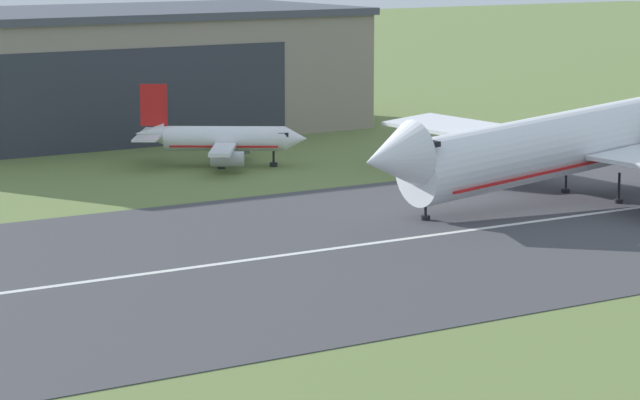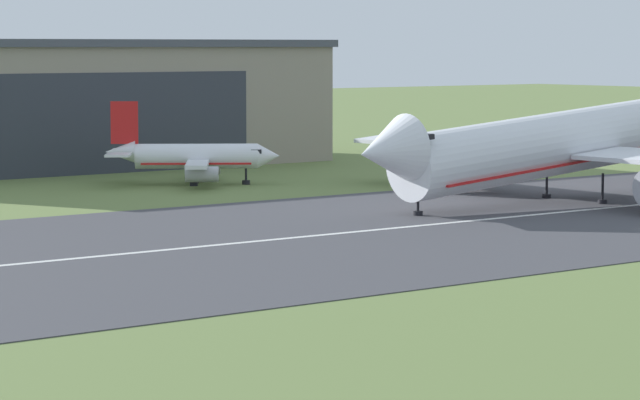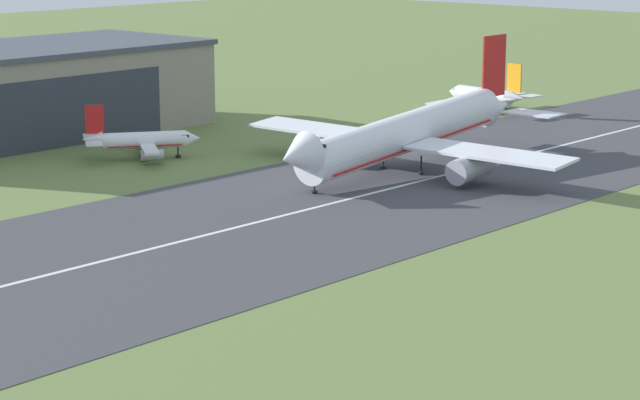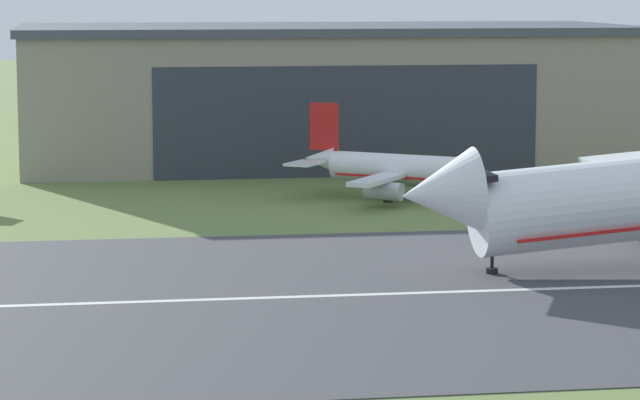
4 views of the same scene
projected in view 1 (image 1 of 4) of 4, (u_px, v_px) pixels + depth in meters
name	position (u px, v px, depth m)	size (l,w,h in m)	color
runway_strip	(86.00, 282.00, 106.82)	(497.92, 48.26, 0.06)	#3D3D42
runway_centreline	(86.00, 282.00, 106.81)	(448.13, 0.70, 0.01)	silver
hangar_building	(82.00, 72.00, 185.31)	(67.78, 30.70, 15.27)	gray
airplane_landing	(599.00, 139.00, 140.63)	(55.28, 55.56, 18.48)	silver
airplane_parked_centre	(222.00, 139.00, 160.17)	(18.46, 18.11, 8.76)	silver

